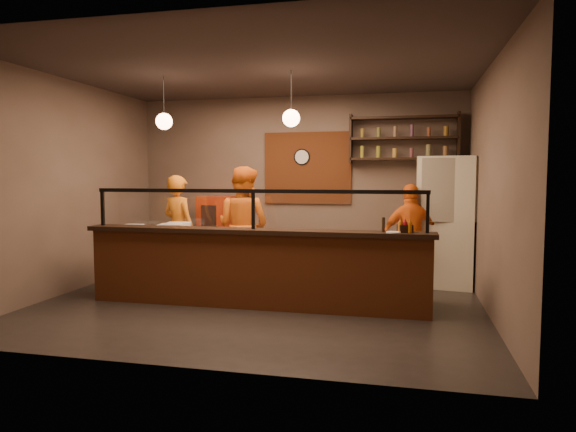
% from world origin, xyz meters
% --- Properties ---
extents(floor, '(6.00, 6.00, 0.00)m').
position_xyz_m(floor, '(0.00, 0.00, 0.00)').
color(floor, black).
rests_on(floor, ground).
extents(ceiling, '(6.00, 6.00, 0.00)m').
position_xyz_m(ceiling, '(0.00, 0.00, 3.20)').
color(ceiling, '#372E2B').
rests_on(ceiling, wall_back).
extents(wall_back, '(6.00, 0.00, 6.00)m').
position_xyz_m(wall_back, '(0.00, 2.50, 1.60)').
color(wall_back, brown).
rests_on(wall_back, floor).
extents(wall_left, '(0.00, 5.00, 5.00)m').
position_xyz_m(wall_left, '(-3.00, 0.00, 1.60)').
color(wall_left, brown).
rests_on(wall_left, floor).
extents(wall_right, '(0.00, 5.00, 5.00)m').
position_xyz_m(wall_right, '(3.00, 0.00, 1.60)').
color(wall_right, brown).
rests_on(wall_right, floor).
extents(wall_front, '(6.00, 0.00, 6.00)m').
position_xyz_m(wall_front, '(0.00, -2.50, 1.60)').
color(wall_front, brown).
rests_on(wall_front, floor).
extents(brick_patch, '(1.60, 0.04, 1.30)m').
position_xyz_m(brick_patch, '(0.20, 2.47, 1.90)').
color(brick_patch, brown).
rests_on(brick_patch, wall_back).
extents(service_counter, '(4.60, 0.25, 1.00)m').
position_xyz_m(service_counter, '(0.00, -0.30, 0.50)').
color(service_counter, brown).
rests_on(service_counter, floor).
extents(counter_ledge, '(4.70, 0.37, 0.06)m').
position_xyz_m(counter_ledge, '(0.00, -0.30, 1.03)').
color(counter_ledge, black).
rests_on(counter_ledge, service_counter).
extents(worktop_cabinet, '(4.60, 0.75, 0.85)m').
position_xyz_m(worktop_cabinet, '(0.00, 0.20, 0.42)').
color(worktop_cabinet, gray).
rests_on(worktop_cabinet, floor).
extents(worktop, '(4.60, 0.75, 0.05)m').
position_xyz_m(worktop, '(0.00, 0.20, 0.88)').
color(worktop, silver).
rests_on(worktop, worktop_cabinet).
extents(sneeze_guard, '(4.50, 0.05, 0.52)m').
position_xyz_m(sneeze_guard, '(0.00, -0.30, 1.37)').
color(sneeze_guard, white).
rests_on(sneeze_guard, counter_ledge).
extents(wall_shelving, '(1.84, 0.28, 0.85)m').
position_xyz_m(wall_shelving, '(1.90, 2.32, 2.40)').
color(wall_shelving, black).
rests_on(wall_shelving, wall_back).
extents(wall_clock, '(0.30, 0.04, 0.30)m').
position_xyz_m(wall_clock, '(0.10, 2.46, 2.10)').
color(wall_clock, black).
rests_on(wall_clock, wall_back).
extents(pendant_left, '(0.24, 0.24, 0.77)m').
position_xyz_m(pendant_left, '(-1.50, 0.20, 2.55)').
color(pendant_left, black).
rests_on(pendant_left, ceiling).
extents(pendant_right, '(0.24, 0.24, 0.77)m').
position_xyz_m(pendant_right, '(0.40, 0.20, 2.55)').
color(pendant_right, black).
rests_on(pendant_right, ceiling).
extents(cook_left, '(0.76, 0.64, 1.77)m').
position_xyz_m(cook_left, '(-1.67, 1.00, 0.88)').
color(cook_left, orange).
rests_on(cook_left, floor).
extents(cook_mid, '(1.09, 0.96, 1.91)m').
position_xyz_m(cook_mid, '(-0.57, 1.03, 0.95)').
color(cook_mid, orange).
rests_on(cook_mid, floor).
extents(cook_right, '(1.03, 0.64, 1.64)m').
position_xyz_m(cook_right, '(2.05, 1.34, 0.82)').
color(cook_right, orange).
rests_on(cook_right, floor).
extents(fridge, '(0.97, 0.92, 2.06)m').
position_xyz_m(fridge, '(2.60, 1.74, 1.03)').
color(fridge, beige).
rests_on(fridge, floor).
extents(red_cooler, '(0.67, 0.62, 1.38)m').
position_xyz_m(red_cooler, '(-1.43, 2.15, 0.69)').
color(red_cooler, '#AE280B').
rests_on(red_cooler, floor).
extents(pizza_dough, '(0.60, 0.60, 0.01)m').
position_xyz_m(pizza_dough, '(0.32, 0.22, 0.91)').
color(pizza_dough, beige).
rests_on(pizza_dough, worktop).
extents(prep_tub_a, '(0.38, 0.33, 0.16)m').
position_xyz_m(prep_tub_a, '(-1.36, 0.33, 0.98)').
color(prep_tub_a, white).
rests_on(prep_tub_a, worktop).
extents(prep_tub_b, '(0.29, 0.25, 0.13)m').
position_xyz_m(prep_tub_b, '(-2.01, 0.16, 0.97)').
color(prep_tub_b, silver).
rests_on(prep_tub_b, worktop).
extents(prep_tub_c, '(0.38, 0.32, 0.17)m').
position_xyz_m(prep_tub_c, '(-1.32, -0.01, 0.98)').
color(prep_tub_c, silver).
rests_on(prep_tub_c, worktop).
extents(rolling_pin, '(0.34, 0.27, 0.06)m').
position_xyz_m(rolling_pin, '(-1.15, 0.38, 0.93)').
color(rolling_pin, yellow).
rests_on(rolling_pin, worktop).
extents(condiment_caddy, '(0.20, 0.18, 0.09)m').
position_xyz_m(condiment_caddy, '(1.95, -0.26, 1.11)').
color(condiment_caddy, black).
rests_on(condiment_caddy, counter_ledge).
extents(pepper_mill, '(0.05, 0.05, 0.18)m').
position_xyz_m(pepper_mill, '(1.69, -0.26, 1.15)').
color(pepper_mill, black).
rests_on(pepper_mill, counter_ledge).
extents(small_plate, '(0.21, 0.21, 0.01)m').
position_xyz_m(small_plate, '(1.82, -0.34, 1.07)').
color(small_plate, silver).
rests_on(small_plate, counter_ledge).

